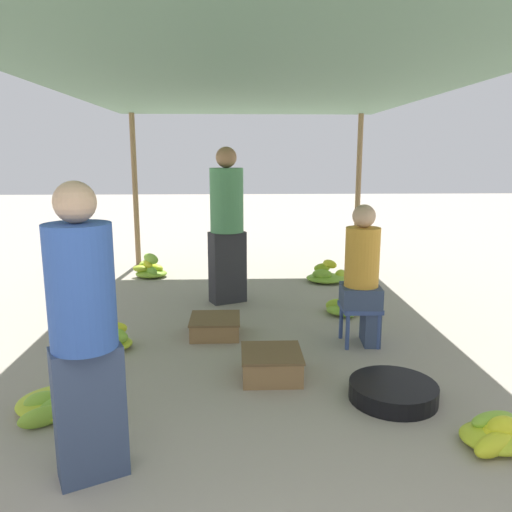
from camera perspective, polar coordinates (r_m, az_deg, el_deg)
The scene contains 16 objects.
canopy_post_back_left at distance 7.80m, azimuth -13.64°, elevation 7.24°, with size 0.08×0.08×2.28m, color olive.
canopy_post_back_right at distance 7.87m, azimuth 11.59°, elevation 7.36°, with size 0.08×0.08×2.28m, color olive.
canopy_tarp at distance 4.84m, azimuth -0.24°, elevation 18.89°, with size 3.79×6.05×0.04m, color #567A60.
vendor_foreground at distance 2.67m, azimuth -19.06°, elevation -8.09°, with size 0.44×0.44×1.55m.
stool at distance 4.57m, azimuth 11.78°, elevation -6.35°, with size 0.34×0.34×0.36m.
vendor_seated at distance 4.48m, azimuth 12.17°, elevation -2.02°, with size 0.37×0.37×1.26m.
basin_black at distance 3.71m, azimuth 15.39°, elevation -14.71°, with size 0.61×0.61×0.12m.
banana_pile_left_0 at distance 3.69m, azimuth -21.38°, elevation -15.27°, with size 0.66×0.60×0.17m.
banana_pile_left_1 at distance 4.59m, azimuth -16.31°, elevation -9.07°, with size 0.39×0.49×0.25m.
banana_pile_left_2 at distance 7.11m, azimuth -12.04°, elevation -1.43°, with size 0.49×0.49×0.34m.
banana_pile_right_0 at distance 6.76m, azimuth 8.15°, elevation -2.16°, with size 0.59×0.51×0.30m.
banana_pile_right_1 at distance 5.46m, azimuth 10.09°, elevation -5.87°, with size 0.43×0.50×0.15m.
banana_pile_right_2 at distance 3.40m, azimuth 25.62°, elevation -17.91°, with size 0.42×0.42×0.17m.
crate_near at distance 4.76m, azimuth -4.69°, elevation -8.00°, with size 0.47×0.47×0.17m.
crate_mid at distance 3.90m, azimuth 1.78°, elevation -12.26°, with size 0.46×0.46×0.20m.
shopper_walking_mid at distance 5.63m, azimuth -3.34°, elevation 3.74°, with size 0.50×0.50×1.76m.
Camera 1 is at (-0.17, -1.67, 1.67)m, focal length 35.00 mm.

